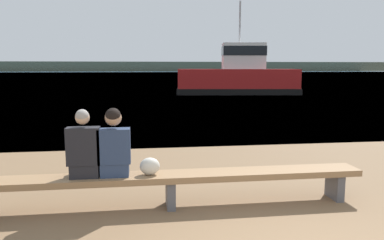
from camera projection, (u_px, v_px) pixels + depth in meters
water_surface at (144, 73)px, 127.23m from camera, size 240.00×240.00×0.00m
far_shoreline at (142, 66)px, 196.09m from camera, size 600.00×12.00×4.89m
bench_main at (170, 180)px, 5.41m from camera, size 5.70×0.46×0.50m
person_left at (84, 148)px, 5.17m from camera, size 0.45×0.35×0.96m
person_right at (114, 146)px, 5.22m from camera, size 0.45×0.36×0.97m
shopping_bag at (150, 166)px, 5.32m from camera, size 0.28×0.20×0.25m
tugboat_red at (238, 78)px, 28.56m from camera, size 9.50×4.30×6.91m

